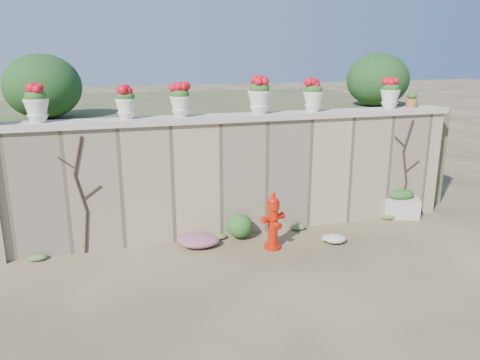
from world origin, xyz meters
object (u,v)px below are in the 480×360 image
object	(u,v)px
planter_box	(401,204)
terracotta_pot	(411,101)
fire_hydrant	(273,221)
urn_pot_0	(36,104)

from	to	relation	value
planter_box	terracotta_pot	xyz separation A→B (m)	(0.20, 0.25, 1.97)
fire_hydrant	urn_pot_0	bearing A→B (deg)	146.16
urn_pot_0	terracotta_pot	world-z (taller)	urn_pot_0
planter_box	terracotta_pot	world-z (taller)	terracotta_pot
planter_box	terracotta_pot	size ratio (longest dim) A/B	2.70
planter_box	fire_hydrant	bearing A→B (deg)	-143.80
planter_box	urn_pot_0	distance (m)	6.73
fire_hydrant	terracotta_pot	size ratio (longest dim) A/B	3.41
planter_box	urn_pot_0	world-z (taller)	urn_pot_0
fire_hydrant	planter_box	distance (m)	3.02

